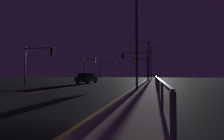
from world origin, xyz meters
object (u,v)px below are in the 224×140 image
Objects in this scene: traffic_light_mid_left at (136,60)px; street_lamp_across_street at (152,62)px; traffic_light_far_center at (107,67)px; street_lamp_far_end at (147,57)px; traffic_light_mid_right at (141,65)px; traffic_light_overhead_east at (38,57)px; traffic_light_far_right at (89,65)px; street_lamp_corner at (152,60)px; traffic_light_far_left at (141,64)px; street_lamp_median at (135,27)px; car at (87,78)px.

street_lamp_across_street reaches higher than traffic_light_mid_left.
traffic_light_far_center is 0.77× the size of street_lamp_far_end.
traffic_light_overhead_east is (-11.31, -19.43, -0.10)m from traffic_light_mid_right.
traffic_light_far_center is at bearing -175.28° from street_lamp_across_street.
traffic_light_overhead_east is (0.75, -17.34, -0.24)m from traffic_light_far_right.
traffic_light_mid_left reaches higher than traffic_light_overhead_east.
street_lamp_corner is at bearing -88.72° from street_lamp_across_street.
street_lamp_median is at bearing -86.49° from traffic_light_far_left.
street_lamp_far_end is (12.99, 10.08, 0.83)m from traffic_light_overhead_east.
traffic_light_far_right reaches higher than traffic_light_mid_right.
traffic_light_far_right is 0.71× the size of street_lamp_corner.
street_lamp_across_street is (13.58, 28.22, 1.36)m from traffic_light_overhead_east.
street_lamp_corner is 0.96× the size of street_lamp_across_street.
car is at bearing 131.69° from street_lamp_median.
street_lamp_across_street is (0.59, 18.14, 0.52)m from street_lamp_far_end.
street_lamp_across_street is at bearing 91.28° from street_lamp_corner.
traffic_light_far_right is 12.24m from traffic_light_mid_right.
traffic_light_far_center reaches higher than traffic_light_overhead_east.
street_lamp_corner is at bearing 87.41° from street_lamp_median.
traffic_light_far_right reaches higher than traffic_light_far_center.
traffic_light_overhead_east is 23.48m from street_lamp_corner.
traffic_light_far_left is 2.97m from street_lamp_corner.
traffic_light_far_left is at bearing 60.93° from traffic_light_overhead_east.
traffic_light_overhead_east is 0.62× the size of street_lamp_across_street.
traffic_light_mid_right is at bearing 62.88° from car.
traffic_light_mid_left is at bearing 122.29° from street_lamp_far_end.
street_lamp_corner reaches higher than car.
traffic_light_mid_left is at bearing -120.11° from street_lamp_corner.
street_lamp_median reaches higher than traffic_light_far_left.
traffic_light_far_center is 15.62m from street_lamp_corner.
traffic_light_mid_right is (0.60, 5.75, -0.62)m from traffic_light_mid_left.
traffic_light_mid_left reaches higher than car.
street_lamp_far_end reaches higher than traffic_light_far_left.
street_lamp_far_end is 14.24m from street_lamp_median.
street_lamp_across_street is at bearing 73.72° from traffic_light_far_left.
street_lamp_across_street reaches higher than traffic_light_far_left.
traffic_light_far_left is at bearing 99.71° from street_lamp_far_end.
traffic_light_far_right is 1.02× the size of traffic_light_far_center.
street_lamp_far_end reaches higher than traffic_light_overhead_east.
traffic_light_far_left is at bearing -32.74° from traffic_light_far_center.
traffic_light_overhead_east is 0.95× the size of traffic_light_far_left.
street_lamp_far_end is at bearing -57.71° from traffic_light_mid_left.
traffic_light_far_right is at bearing -97.29° from traffic_light_far_center.
traffic_light_far_center is (0.51, 27.14, 0.27)m from traffic_light_overhead_east.
traffic_light_far_right is at bearing -170.19° from traffic_light_mid_right.
traffic_light_far_left is 12.77m from traffic_light_far_center.
street_lamp_corner is at bearing -10.51° from traffic_light_mid_right.
traffic_light_far_left is 0.66× the size of street_lamp_across_street.
traffic_light_far_center is at bearing 126.19° from street_lamp_far_end.
traffic_light_far_right is at bearing 162.26° from traffic_light_mid_left.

